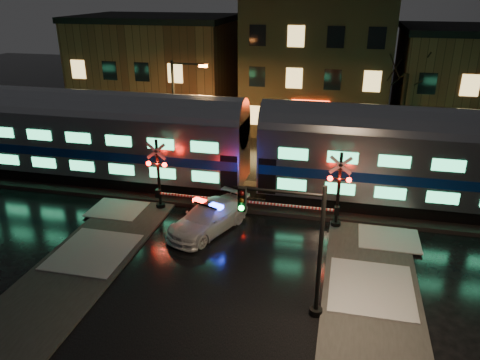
# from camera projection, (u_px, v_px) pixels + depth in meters

# --- Properties ---
(ground) EXTENTS (120.00, 120.00, 0.00)m
(ground) POSITION_uv_depth(u_px,v_px,m) (238.00, 239.00, 23.93)
(ground) COLOR black
(ground) RESTS_ON ground
(ballast) EXTENTS (90.00, 4.20, 0.24)m
(ballast) POSITION_uv_depth(u_px,v_px,m) (257.00, 197.00, 28.39)
(ballast) COLOR black
(ballast) RESTS_ON ground
(sidewalk_left) EXTENTS (4.00, 20.00, 0.12)m
(sidewalk_left) POSITION_uv_depth(u_px,v_px,m) (58.00, 289.00, 19.86)
(sidewalk_left) COLOR #2D2D2D
(sidewalk_left) RESTS_ON ground
(sidewalk_right) EXTENTS (4.00, 20.00, 0.12)m
(sidewalk_right) POSITION_uv_depth(u_px,v_px,m) (373.00, 337.00, 17.17)
(sidewalk_right) COLOR #2D2D2D
(sidewalk_right) RESTS_ON ground
(building_left) EXTENTS (14.00, 10.00, 9.00)m
(building_left) POSITION_uv_depth(u_px,v_px,m) (158.00, 70.00, 44.69)
(building_left) COLOR brown
(building_left) RESTS_ON ground
(building_mid) EXTENTS (12.00, 11.00, 11.50)m
(building_mid) POSITION_uv_depth(u_px,v_px,m) (318.00, 62.00, 41.56)
(building_mid) COLOR brown
(building_mid) RESTS_ON ground
(building_right) EXTENTS (12.00, 10.00, 8.50)m
(building_right) POSITION_uv_depth(u_px,v_px,m) (473.00, 86.00, 38.99)
(building_right) COLOR brown
(building_right) RESTS_ON ground
(train) EXTENTS (51.00, 3.12, 5.92)m
(train) POSITION_uv_depth(u_px,v_px,m) (253.00, 146.00, 27.19)
(train) COLOR black
(train) RESTS_ON ballast
(police_car) EXTENTS (3.92, 5.57, 1.67)m
(police_car) POSITION_uv_depth(u_px,v_px,m) (208.00, 218.00, 24.45)
(police_car) COLOR silver
(police_car) RESTS_ON ground
(crossing_signal_right) EXTENTS (5.96, 0.66, 4.22)m
(crossing_signal_right) POSITION_uv_depth(u_px,v_px,m) (331.00, 197.00, 24.42)
(crossing_signal_right) COLOR black
(crossing_signal_right) RESTS_ON ground
(crossing_signal_left) EXTENTS (5.92, 0.66, 4.19)m
(crossing_signal_left) POSITION_uv_depth(u_px,v_px,m) (164.00, 182.00, 26.34)
(crossing_signal_left) COLOR black
(crossing_signal_left) RESTS_ON ground
(traffic_light) EXTENTS (3.56, 0.67, 5.51)m
(traffic_light) POSITION_uv_depth(u_px,v_px,m) (297.00, 248.00, 17.45)
(traffic_light) COLOR black
(traffic_light) RESTS_ON ground
(streetlight) EXTENTS (2.50, 0.26, 7.47)m
(streetlight) POSITION_uv_depth(u_px,v_px,m) (178.00, 108.00, 31.69)
(streetlight) COLOR black
(streetlight) RESTS_ON ground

